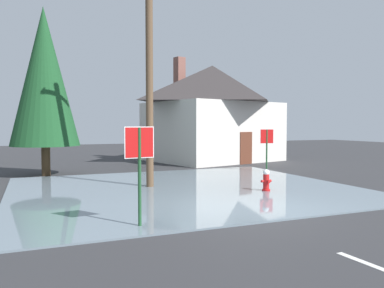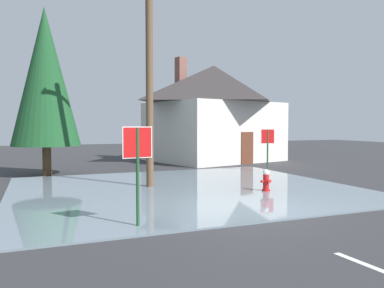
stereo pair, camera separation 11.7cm
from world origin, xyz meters
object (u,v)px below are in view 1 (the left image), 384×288
object	(u,v)px
stop_sign_far	(267,141)
pine_tree_tall_left	(44,77)
stop_sign_near	(139,156)
utility_pole	(149,65)
house	(212,111)
fire_hydrant	(266,181)

from	to	relation	value
stop_sign_far	pine_tree_tall_left	size ratio (longest dim) A/B	0.28
stop_sign_near	utility_pole	size ratio (longest dim) A/B	0.26
utility_pole	stop_sign_far	world-z (taller)	utility_pole
utility_pole	house	bearing A→B (deg)	52.72
utility_pole	stop_sign_far	xyz separation A→B (m)	(6.98, 2.47, -3.14)
utility_pole	house	xyz separation A→B (m)	(7.24, 9.51, -1.36)
pine_tree_tall_left	fire_hydrant	bearing A→B (deg)	-47.45
house	stop_sign_near	bearing A→B (deg)	-121.23
house	pine_tree_tall_left	bearing A→B (deg)	-158.86
fire_hydrant	stop_sign_far	xyz separation A→B (m)	(3.36, 5.03, 1.18)
utility_pole	stop_sign_near	bearing A→B (deg)	-108.74
stop_sign_near	house	xyz separation A→B (m)	(9.12, 15.04, 1.65)
fire_hydrant	pine_tree_tall_left	world-z (taller)	pine_tree_tall_left
stop_sign_far	house	size ratio (longest dim) A/B	0.23
house	pine_tree_tall_left	xyz separation A→B (m)	(-10.85, -4.19, 1.35)
utility_pole	house	distance (m)	12.04
stop_sign_far	pine_tree_tall_left	bearing A→B (deg)	164.95
fire_hydrant	pine_tree_tall_left	size ratio (longest dim) A/B	0.10
utility_pole	pine_tree_tall_left	world-z (taller)	utility_pole
stop_sign_far	pine_tree_tall_left	distance (m)	11.40
pine_tree_tall_left	stop_sign_far	bearing A→B (deg)	-15.05
fire_hydrant	house	bearing A→B (deg)	73.31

